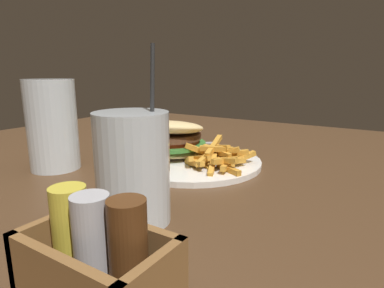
{
  "coord_description": "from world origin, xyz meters",
  "views": [
    {
      "loc": [
        -0.38,
        0.47,
        0.94
      ],
      "look_at": [
        -0.05,
        -0.03,
        0.8
      ],
      "focal_mm": 30.0,
      "sensor_mm": 36.0,
      "label": 1
    }
  ],
  "objects": [
    {
      "name": "condiment_caddy",
      "position": [
        -0.2,
        0.33,
        0.8
      ],
      "size": [
        0.12,
        0.07,
        0.09
      ],
      "color": "brown",
      "rests_on": "dining_table"
    },
    {
      "name": "beer_glass",
      "position": [
        0.15,
        0.13,
        0.84
      ],
      "size": [
        0.09,
        0.09,
        0.16
      ],
      "color": "silver",
      "rests_on": "dining_table"
    },
    {
      "name": "juice_glass",
      "position": [
        -0.12,
        0.21,
        0.82
      ],
      "size": [
        0.09,
        0.09,
        0.21
      ],
      "color": "silver",
      "rests_on": "dining_table"
    },
    {
      "name": "spoon",
      "position": [
        0.11,
        -0.14,
        0.77
      ],
      "size": [
        0.15,
        0.12,
        0.01
      ],
      "rotation": [
        0.0,
        0.0,
        0.62
      ],
      "color": "silver",
      "rests_on": "dining_table"
    },
    {
      "name": "meal_plate_near",
      "position": [
        -0.03,
        -0.03,
        0.79
      ],
      "size": [
        0.27,
        0.27,
        0.09
      ],
      "color": "white",
      "rests_on": "dining_table"
    },
    {
      "name": "dining_table",
      "position": [
        0.0,
        0.0,
        0.67
      ],
      "size": [
        1.28,
        1.26,
        0.76
      ],
      "color": "#4C331E",
      "rests_on": "ground_plane"
    }
  ]
}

